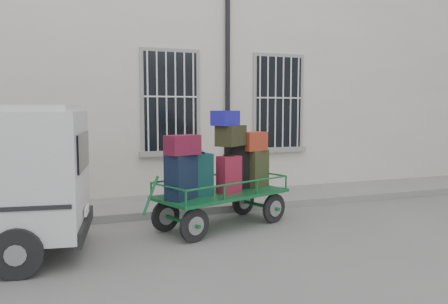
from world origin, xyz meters
TOP-DOWN VIEW (x-y plane):
  - ground at (0.00, 0.00)m, footprint 80.00×80.00m
  - building at (0.00, 5.50)m, footprint 24.00×5.15m
  - sidewalk at (0.00, 2.20)m, footprint 24.00×1.70m
  - luggage_cart at (-0.09, 0.43)m, footprint 2.80×1.85m

SIDE VIEW (x-z plane):
  - ground at x=0.00m, z-range 0.00..0.00m
  - sidewalk at x=0.00m, z-range 0.00..0.15m
  - luggage_cart at x=-0.09m, z-range -0.05..2.00m
  - building at x=0.00m, z-range 0.00..6.00m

